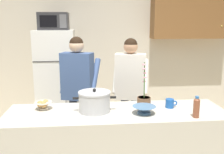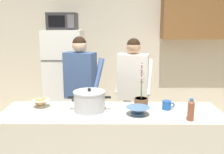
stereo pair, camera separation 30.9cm
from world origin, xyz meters
The scene contains 12 objects.
back_wall_unit centered at (0.26, 2.26, 1.40)m, with size 6.00×0.48×2.60m.
kitchen_island centered at (0.00, 0.00, 0.46)m, with size 2.28×0.68×0.92m, color beige.
refrigerator centered at (-0.84, 1.85, 0.86)m, with size 0.64×0.68×1.71m.
microwave centered at (-0.84, 1.83, 1.85)m, with size 0.48×0.37×0.28m.
person_near_pot centered at (-0.44, 0.90, 1.03)m, with size 0.59×0.54×1.65m.
person_by_sink centered at (0.28, 0.90, 1.01)m, with size 0.56×0.50×1.62m.
cooking_pot centered at (-0.23, 0.03, 1.03)m, with size 0.44×0.33×0.24m.
coffee_mug centered at (0.58, 0.07, 0.97)m, with size 0.13×0.09×0.10m.
bread_bowl centered at (-0.77, 0.14, 0.97)m, with size 0.18×0.18×0.10m.
empty_bowl centered at (0.26, -0.09, 0.97)m, with size 0.24×0.24×0.08m.
bottle_near_edge centered at (0.74, -0.24, 1.02)m, with size 0.06×0.06×0.21m.
potted_orchid centered at (0.33, 0.20, 0.99)m, with size 0.15×0.15×0.48m.
Camera 2 is at (0.03, -2.48, 1.80)m, focal length 40.50 mm.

